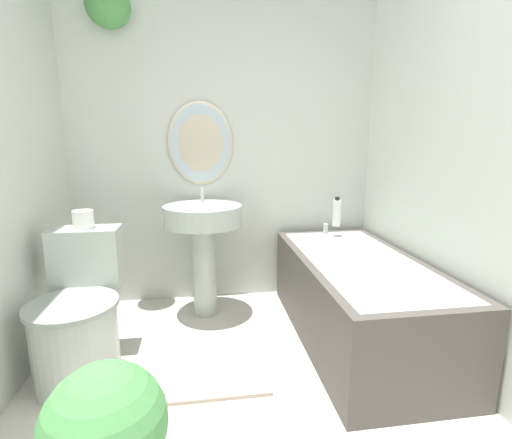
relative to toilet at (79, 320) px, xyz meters
name	(u,v)px	position (x,y,z in m)	size (l,w,h in m)	color
wall_back	(218,136)	(0.79, 0.94, 0.95)	(2.37, 0.29, 2.40)	silver
wall_right	(482,146)	(2.00, -0.26, 0.89)	(0.06, 2.48, 2.40)	silver
toilet	(79,320)	(0.00, 0.00, 0.00)	(0.44, 0.62, 0.75)	#B2BCB2
pedestal_sink	(203,233)	(0.66, 0.62, 0.29)	(0.54, 0.54, 0.89)	#B2BCB2
bathtub	(358,297)	(1.59, 0.13, -0.04)	(0.71, 1.48, 0.60)	#4C4742
shampoo_bottle	(337,213)	(1.65, 0.70, 0.39)	(0.06, 0.06, 0.22)	white
potted_plant	(106,437)	(0.33, -0.83, -0.01)	(0.39, 0.39, 0.54)	#9E6042
bath_mat	(208,375)	(0.66, -0.13, -0.30)	(0.62, 0.40, 0.02)	#B7A88E
toilet_paper_roll	(83,219)	(0.00, 0.23, 0.49)	(0.11, 0.11, 0.10)	white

